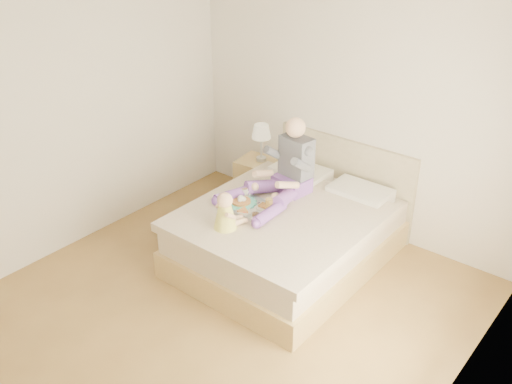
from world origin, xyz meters
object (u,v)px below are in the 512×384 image
Objects in this scene: bed at (292,231)px; adult at (284,173)px; nightstand at (258,182)px; tray at (249,205)px; baby at (226,213)px.

bed is 2.10× the size of adult.
nightstand is 1.09× the size of tray.
nightstand is 1.26m from tray.
baby is (-0.24, -0.72, 0.44)m from bed.
baby reaches higher than tray.
adult reaches higher than baby.
adult is at bearing 108.36° from baby.
bed reaches higher than nightstand.
tray is 0.44m from baby.
bed is at bearing 91.64° from baby.
adult reaches higher than bed.
tray is at bearing -94.47° from adult.
bed is 0.59m from adult.
tray is at bearing -62.35° from nightstand.
bed is 4.20× the size of tray.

